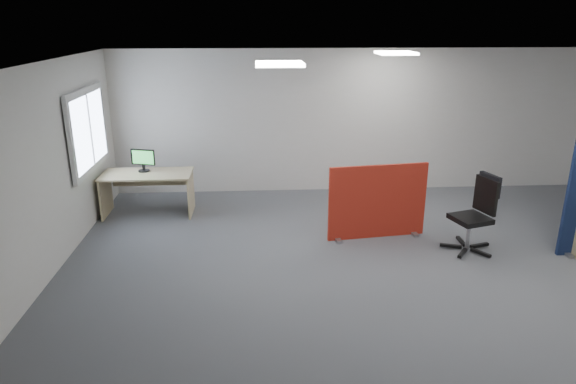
{
  "coord_description": "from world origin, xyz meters",
  "views": [
    {
      "loc": [
        -1.78,
        -6.07,
        3.21
      ],
      "look_at": [
        -1.4,
        0.43,
        1.0
      ],
      "focal_mm": 32.0,
      "sensor_mm": 36.0,
      "label": 1
    }
  ],
  "objects_px": {
    "second_desk": "(148,183)",
    "monitor_second": "(143,159)",
    "red_divider": "(378,202)",
    "office_chair": "(478,209)"
  },
  "relations": [
    {
      "from": "monitor_second",
      "to": "office_chair",
      "type": "distance_m",
      "value": 5.42
    },
    {
      "from": "second_desk",
      "to": "monitor_second",
      "type": "bearing_deg",
      "value": 129.52
    },
    {
      "from": "red_divider",
      "to": "second_desk",
      "type": "bearing_deg",
      "value": 153.54
    },
    {
      "from": "red_divider",
      "to": "second_desk",
      "type": "xyz_separation_m",
      "value": [
        -3.69,
        1.25,
        -0.02
      ]
    },
    {
      "from": "second_desk",
      "to": "office_chair",
      "type": "relative_size",
      "value": 1.36
    },
    {
      "from": "red_divider",
      "to": "office_chair",
      "type": "distance_m",
      "value": 1.43
    },
    {
      "from": "second_desk",
      "to": "office_chair",
      "type": "xyz_separation_m",
      "value": [
        5.01,
        -1.78,
        0.08
      ]
    },
    {
      "from": "office_chair",
      "to": "red_divider",
      "type": "bearing_deg",
      "value": 141.23
    },
    {
      "from": "second_desk",
      "to": "monitor_second",
      "type": "relative_size",
      "value": 3.61
    },
    {
      "from": "red_divider",
      "to": "office_chair",
      "type": "bearing_deg",
      "value": -29.32
    }
  ]
}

